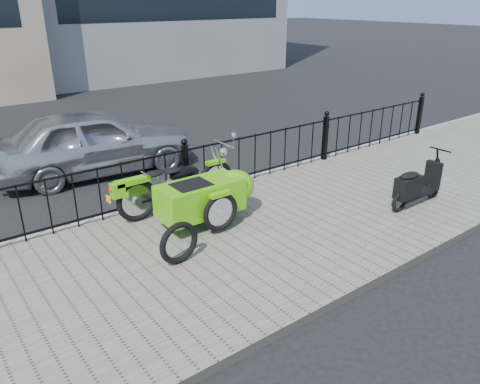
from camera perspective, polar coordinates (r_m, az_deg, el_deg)
ground at (r=7.45m, az=-1.27°, el=-4.62°), size 120.00×120.00×0.00m
sidewalk at (r=7.07m, az=1.12°, el=-5.67°), size 30.00×3.80×0.12m
curb at (r=8.52m, az=-6.97°, el=-0.69°), size 30.00×0.10×0.12m
iron_fence at (r=8.22m, az=-6.64°, el=2.38°), size 14.11×0.11×1.08m
motorcycle_sidecar at (r=7.34m, az=-4.29°, el=0.01°), size 2.28×1.48×0.98m
scooter at (r=8.39m, az=20.59°, el=0.63°), size 1.34×0.39×0.91m
spare_tire at (r=6.25m, az=-7.46°, el=-6.18°), size 0.60×0.13×0.60m
sedan_car at (r=10.09m, az=-17.41°, el=5.87°), size 4.10×1.95×1.35m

